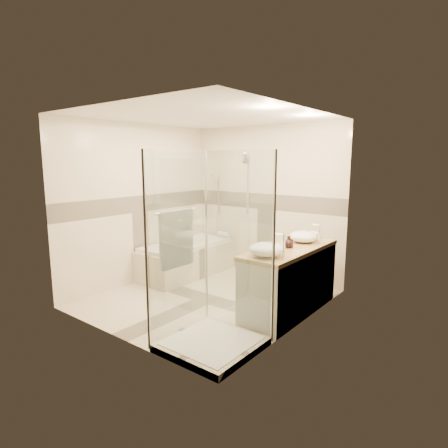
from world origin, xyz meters
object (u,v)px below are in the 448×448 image
Objects in this scene: bathtub at (186,257)px; vessel_sink_far at (266,249)px; vanity at (290,280)px; amenity_bottle_a at (290,241)px; amenity_bottle_b at (288,242)px; shower_enclosure at (208,297)px; vessel_sink_near at (303,236)px.

vessel_sink_far is at bearing -23.09° from bathtub.
vanity is 10.91× the size of amenity_bottle_a.
vessel_sink_far is at bearing -92.05° from vanity.
vessel_sink_far is 0.53m from amenity_bottle_b.
bathtub is 11.44× the size of amenity_bottle_a.
bathtub is at bearing 170.86° from amenity_bottle_a.
amenity_bottle_b is at bearing 90.00° from vessel_sink_far.
shower_enclosure is 13.73× the size of amenity_bottle_a.
amenity_bottle_b reaches higher than bathtub.
amenity_bottle_a reaches higher than bathtub.
vessel_sink_far is at bearing -90.00° from vessel_sink_near.
bathtub is at bearing -178.93° from vessel_sink_near.
vessel_sink_near is 0.42m from amenity_bottle_b.
amenity_bottle_a is (0.27, 1.28, 0.42)m from shower_enclosure.
bathtub is 4.24× the size of vessel_sink_far.
amenity_bottle_b is (2.13, -0.38, 0.62)m from bathtub.
amenity_bottle_b is at bearing 77.60° from shower_enclosure.
shower_enclosure is at bearing -102.40° from amenity_bottle_b.
amenity_bottle_b is at bearing -10.11° from bathtub.
vessel_sink_near reaches higher than bathtub.
vanity is 0.75m from vessel_sink_far.
vessel_sink_near is 0.38m from amenity_bottle_a.
vessel_sink_far reaches higher than amenity_bottle_b.
shower_enclosure reaches higher than bathtub.
vessel_sink_far is 2.69× the size of amenity_bottle_b.
shower_enclosure is 1.73m from vessel_sink_near.
vessel_sink_far is 0.57m from amenity_bottle_a.
amenity_bottle_a is at bearing -9.14° from bathtub.
shower_enclosure is 13.67× the size of amenity_bottle_b.
bathtub is at bearing 138.90° from shower_enclosure.
bathtub is 2.40m from vessel_sink_far.
amenity_bottle_b is (0.00, 0.53, -0.01)m from vessel_sink_far.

